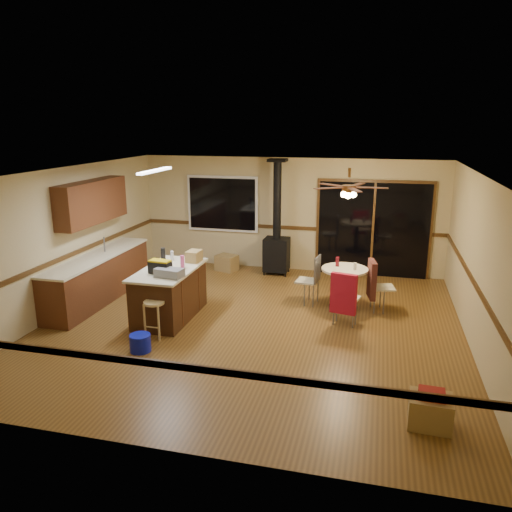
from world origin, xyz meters
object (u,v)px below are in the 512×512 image
(chair_right, at_px, (373,280))
(box_corner_a, at_px, (430,411))
(blue_bucket, at_px, (140,343))
(dining_table, at_px, (344,281))
(box_under_window, at_px, (227,263))
(bar_stool, at_px, (155,319))
(wood_stove, at_px, (277,243))
(box_corner_b, at_px, (429,413))
(kitchen_island, at_px, (170,293))
(chair_left, at_px, (313,275))
(toolbox_black, at_px, (160,267))
(chair_near, at_px, (344,293))
(toolbox_grey, at_px, (169,273))

(chair_right, xyz_separation_m, box_corner_a, (0.73, -3.55, -0.42))
(blue_bucket, relative_size, dining_table, 0.37)
(box_under_window, bearing_deg, bar_stool, -90.14)
(wood_stove, height_order, box_corner_b, wood_stove)
(chair_right, bearing_deg, bar_stool, -148.56)
(kitchen_island, bearing_deg, box_corner_a, -29.13)
(kitchen_island, relative_size, bar_stool, 2.73)
(chair_left, bearing_deg, dining_table, -8.26)
(box_corner_a, distance_m, box_corner_b, 0.02)
(wood_stove, distance_m, box_corner_b, 6.16)
(kitchen_island, bearing_deg, bar_stool, -82.63)
(kitchen_island, xyz_separation_m, chair_right, (3.48, 1.20, 0.14))
(toolbox_black, distance_m, chair_near, 3.13)
(bar_stool, relative_size, blue_bucket, 1.93)
(chair_near, bearing_deg, toolbox_grey, -165.39)
(dining_table, relative_size, chair_left, 1.66)
(wood_stove, relative_size, blue_bucket, 7.89)
(wood_stove, xyz_separation_m, bar_stool, (-1.19, -3.91, -0.42))
(bar_stool, height_order, chair_right, chair_right)
(toolbox_grey, bearing_deg, chair_near, 14.61)
(kitchen_island, height_order, blue_bucket, kitchen_island)
(bar_stool, xyz_separation_m, chair_left, (2.25, 2.13, 0.28))
(box_under_window, relative_size, box_corner_a, 0.96)
(toolbox_black, height_order, chair_near, toolbox_black)
(toolbox_black, relative_size, chair_left, 0.71)
(chair_left, bearing_deg, box_corner_b, -63.19)
(bar_stool, relative_size, box_under_window, 1.34)
(bar_stool, bearing_deg, box_corner_b, -20.08)
(toolbox_grey, distance_m, chair_near, 2.93)
(toolbox_black, xyz_separation_m, chair_left, (2.39, 1.55, -0.41))
(toolbox_black, distance_m, bar_stool, 0.92)
(toolbox_grey, relative_size, chair_left, 0.89)
(dining_table, bearing_deg, bar_stool, -144.34)
(blue_bucket, bearing_deg, wood_stove, 74.93)
(blue_bucket, xyz_separation_m, box_corner_a, (4.11, -0.96, 0.05))
(toolbox_black, height_order, box_corner_a, toolbox_black)
(box_under_window, bearing_deg, chair_near, -42.92)
(dining_table, bearing_deg, box_under_window, 147.38)
(toolbox_grey, height_order, blue_bucket, toolbox_grey)
(chair_near, relative_size, chair_right, 1.00)
(blue_bucket, relative_size, chair_near, 0.46)
(wood_stove, distance_m, toolbox_grey, 3.65)
(bar_stool, relative_size, box_corner_a, 1.29)
(box_corner_a, bearing_deg, toolbox_grey, 154.40)
(blue_bucket, relative_size, chair_left, 0.62)
(kitchen_island, xyz_separation_m, chair_near, (3.02, 0.31, 0.14))
(kitchen_island, height_order, box_under_window, kitchen_island)
(bar_stool, relative_size, chair_left, 1.19)
(chair_right, bearing_deg, dining_table, -178.29)
(blue_bucket, height_order, chair_left, chair_left)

